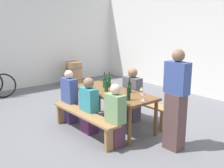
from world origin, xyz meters
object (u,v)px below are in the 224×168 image
object	(u,v)px
bench_far	(136,103)
seated_guest_near_2	(115,118)
bench_near	(84,117)
seated_guest_near_0	(70,98)
wine_glass_1	(141,89)
seated_guest_far_0	(132,96)
wine_bottle_1	(109,82)
wine_glass_0	(143,94)
wine_bottle_4	(129,93)
seated_guest_near_1	(89,107)
wine_bottle_0	(130,87)
wine_bottle_3	(105,82)
wine_barrel	(74,73)
standing_host	(176,102)
wine_bottle_2	(106,86)
tasting_table	(112,95)

from	to	relation	value
bench_far	seated_guest_near_2	xyz separation A→B (m)	(0.75, -1.24, 0.18)
bench_near	seated_guest_near_0	world-z (taller)	seated_guest_near_0
wine_glass_1	seated_guest_far_0	distance (m)	0.62
wine_bottle_1	wine_glass_0	distance (m)	1.16
wine_bottle_4	seated_guest_near_1	world-z (taller)	seated_guest_near_1
wine_bottle_0	seated_guest_far_0	xyz separation A→B (m)	(-0.27, 0.34, -0.31)
wine_bottle_3	wine_barrel	xyz separation A→B (m)	(-3.43, 1.33, -0.48)
seated_guest_near_1	seated_guest_near_2	xyz separation A→B (m)	(0.79, 0.00, 0.01)
wine_bottle_1	seated_guest_near_0	xyz separation A→B (m)	(-0.46, -0.71, -0.34)
wine_glass_1	seated_guest_near_2	bearing A→B (deg)	-74.65
seated_guest_far_0	standing_host	size ratio (longest dim) A/B	0.69
wine_glass_1	wine_barrel	xyz separation A→B (m)	(-4.29, 1.09, -0.46)
wine_bottle_3	seated_guest_far_0	size ratio (longest dim) A/B	0.28
seated_guest_near_0	wine_barrel	bearing A→B (deg)	57.08
bench_far	wine_bottle_4	distance (m)	1.22
seated_guest_far_0	wine_bottle_1	bearing A→B (deg)	-40.00
standing_host	wine_bottle_1	bearing A→B (deg)	0.44
bench_near	wine_glass_0	bearing A→B (deg)	39.71
wine_bottle_2	wine_bottle_4	bearing A→B (deg)	-5.42
wine_glass_1	seated_guest_near_2	distance (m)	0.95
wine_glass_1	seated_guest_near_1	world-z (taller)	seated_guest_near_1
seated_guest_far_0	wine_bottle_4	bearing A→B (deg)	42.30
bench_far	seated_guest_near_1	bearing A→B (deg)	-91.51
seated_guest_near_0	standing_host	world-z (taller)	standing_host
wine_bottle_1	wine_bottle_4	size ratio (longest dim) A/B	0.92
wine_bottle_2	wine_barrel	bearing A→B (deg)	157.93
wine_bottle_4	seated_guest_near_1	xyz separation A→B (m)	(-0.71, -0.38, -0.36)
wine_bottle_0	seated_guest_near_0	xyz separation A→B (m)	(-1.05, -0.75, -0.32)
wine_bottle_2	wine_glass_0	distance (m)	0.93
wine_bottle_2	wine_bottle_1	bearing A→B (deg)	131.54
bench_near	wine_bottle_0	xyz separation A→B (m)	(0.29, 0.90, 0.51)
bench_far	seated_guest_far_0	world-z (taller)	seated_guest_far_0
wine_bottle_0	wine_bottle_4	size ratio (longest dim) A/B	0.87
wine_bottle_0	seated_guest_near_1	distance (m)	0.89
wine_bottle_3	standing_host	bearing A→B (deg)	3.25
wine_bottle_1	bench_near	bearing A→B (deg)	-71.03
seated_guest_near_0	wine_bottle_3	bearing A→B (deg)	-33.39
seated_guest_near_1	seated_guest_near_2	world-z (taller)	seated_guest_near_2
wine_bottle_0	seated_guest_near_2	world-z (taller)	seated_guest_near_2
wine_bottle_0	bench_near	bearing A→B (deg)	-108.02
bench_far	wine_barrel	size ratio (longest dim) A/B	2.38
tasting_table	seated_guest_near_0	world-z (taller)	seated_guest_near_0
seated_guest_near_1	wine_glass_1	bearing A→B (deg)	-32.40
wine_glass_0	wine_barrel	world-z (taller)	wine_glass_0
wine_bottle_4	seated_guest_near_2	xyz separation A→B (m)	(0.08, -0.38, -0.35)
wine_glass_1	seated_guest_far_0	world-z (taller)	seated_guest_far_0
wine_bottle_3	seated_guest_near_0	bearing A→B (deg)	-123.39
wine_bottle_4	wine_bottle_1	bearing A→B (deg)	160.95
seated_guest_near_2	wine_bottle_0	bearing A→B (deg)	31.34
bench_far	wine_barrel	bearing A→B (deg)	169.35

